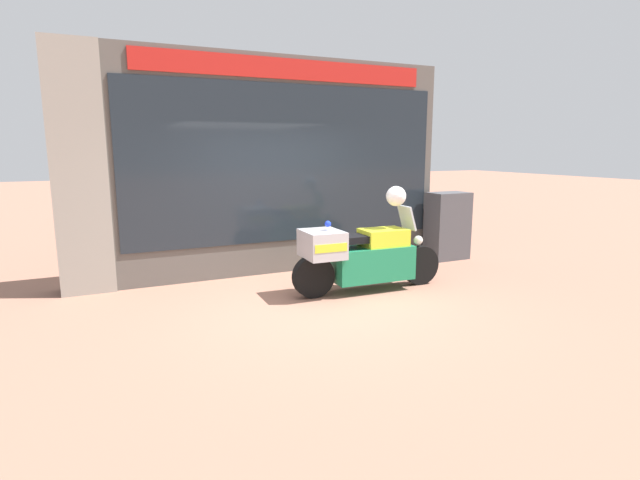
# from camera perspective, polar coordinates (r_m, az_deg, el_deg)

# --- Properties ---
(ground_plane) EXTENTS (60.00, 60.00, 0.00)m
(ground_plane) POSITION_cam_1_polar(r_m,az_deg,el_deg) (6.87, -0.18, -7.19)
(ground_plane) COLOR #9E6B56
(shop_building) EXTENTS (6.38, 0.55, 3.55)m
(shop_building) POSITION_cam_1_polar(r_m,az_deg,el_deg) (8.29, -8.42, 8.29)
(shop_building) COLOR #56514C
(shop_building) RESTS_ON ground
(window_display) EXTENTS (5.19, 0.30, 2.01)m
(window_display) POSITION_cam_1_polar(r_m,az_deg,el_deg) (8.68, -4.10, -0.22)
(window_display) COLOR slate
(window_display) RESTS_ON ground
(paramedic_motorcycle) EXTENTS (2.39, 0.66, 1.24)m
(paramedic_motorcycle) POSITION_cam_1_polar(r_m,az_deg,el_deg) (7.30, 4.74, -1.77)
(paramedic_motorcycle) COLOR black
(paramedic_motorcycle) RESTS_ON ground
(utility_cabinet) EXTENTS (0.76, 0.49, 1.26)m
(utility_cabinet) POSITION_cam_1_polar(r_m,az_deg,el_deg) (9.74, 14.36, 1.58)
(utility_cabinet) COLOR #4C4C51
(utility_cabinet) RESTS_ON ground
(white_helmet) EXTENTS (0.30, 0.30, 0.30)m
(white_helmet) POSITION_cam_1_polar(r_m,az_deg,el_deg) (7.44, 8.68, 4.98)
(white_helmet) COLOR white
(white_helmet) RESTS_ON paramedic_motorcycle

